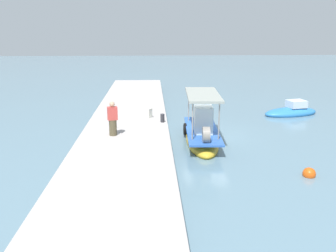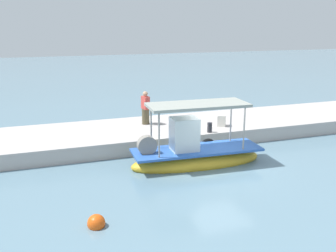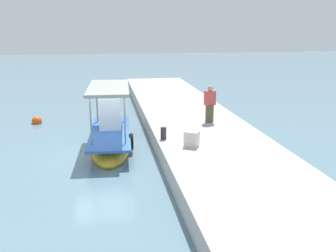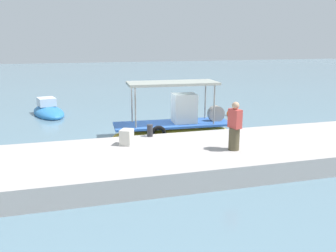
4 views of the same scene
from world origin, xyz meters
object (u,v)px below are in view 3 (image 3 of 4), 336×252
object	(u,v)px
fisherman_near_bollard	(210,105)
cargo_crate	(192,139)
marker_buoy	(37,121)
main_fishing_boat	(111,135)
mooring_bollard	(163,133)

from	to	relation	value
fisherman_near_bollard	cargo_crate	world-z (taller)	fisherman_near_bollard
marker_buoy	fisherman_near_bollard	bearing A→B (deg)	-115.08
main_fishing_boat	marker_buoy	size ratio (longest dim) A/B	10.70
cargo_crate	marker_buoy	size ratio (longest dim) A/B	1.07
main_fishing_boat	mooring_bollard	bearing A→B (deg)	-128.76
main_fishing_boat	mooring_bollard	size ratio (longest dim) A/B	11.95
main_fishing_boat	marker_buoy	distance (m)	6.28
fisherman_near_bollard	marker_buoy	size ratio (longest dim) A/B	3.20
fisherman_near_bollard	marker_buoy	bearing A→B (deg)	64.92
main_fishing_boat	mooring_bollard	distance (m)	2.74
main_fishing_boat	marker_buoy	bearing A→B (deg)	38.77
fisherman_near_bollard	mooring_bollard	bearing A→B (deg)	133.90
mooring_bollard	marker_buoy	bearing A→B (deg)	42.52
main_fishing_boat	fisherman_near_bollard	world-z (taller)	main_fishing_boat
mooring_bollard	cargo_crate	world-z (taller)	cargo_crate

